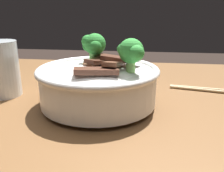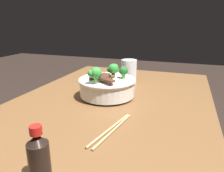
{
  "view_description": "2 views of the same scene",
  "coord_description": "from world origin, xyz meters",
  "px_view_note": "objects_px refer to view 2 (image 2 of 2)",
  "views": [
    {
      "loc": [
        -0.05,
        0.49,
        0.95
      ],
      "look_at": [
        0.0,
        0.05,
        0.81
      ],
      "focal_mm": 38.62,
      "sensor_mm": 36.0,
      "label": 1
    },
    {
      "loc": [
        -0.77,
        -0.27,
        1.08
      ],
      "look_at": [
        0.06,
        0.02,
        0.8
      ],
      "focal_mm": 34.17,
      "sensor_mm": 36.0,
      "label": 2
    }
  ],
  "objects_px": {
    "chopsticks_pair": "(112,130)",
    "soy_sauce_bottle": "(39,157)",
    "rice_bowl": "(107,85)",
    "drinking_glass": "(129,73)"
  },
  "relations": [
    {
      "from": "drinking_glass",
      "to": "soy_sauce_bottle",
      "type": "bearing_deg",
      "value": -178.92
    },
    {
      "from": "rice_bowl",
      "to": "soy_sauce_bottle",
      "type": "xyz_separation_m",
      "value": [
        -0.51,
        -0.05,
        0.0
      ]
    },
    {
      "from": "chopsticks_pair",
      "to": "soy_sauce_bottle",
      "type": "xyz_separation_m",
      "value": [
        -0.24,
        0.07,
        0.05
      ]
    },
    {
      "from": "rice_bowl",
      "to": "soy_sauce_bottle",
      "type": "height_order",
      "value": "rice_bowl"
    },
    {
      "from": "rice_bowl",
      "to": "chopsticks_pair",
      "type": "relative_size",
      "value": 1.06
    },
    {
      "from": "rice_bowl",
      "to": "chopsticks_pair",
      "type": "distance_m",
      "value": 0.3
    },
    {
      "from": "chopsticks_pair",
      "to": "soy_sauce_bottle",
      "type": "bearing_deg",
      "value": 164.04
    },
    {
      "from": "rice_bowl",
      "to": "chopsticks_pair",
      "type": "xyz_separation_m",
      "value": [
        -0.27,
        -0.12,
        -0.05
      ]
    },
    {
      "from": "chopsticks_pair",
      "to": "soy_sauce_bottle",
      "type": "distance_m",
      "value": 0.25
    },
    {
      "from": "rice_bowl",
      "to": "drinking_glass",
      "type": "xyz_separation_m",
      "value": [
        0.23,
        -0.03,
        0.0
      ]
    }
  ]
}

